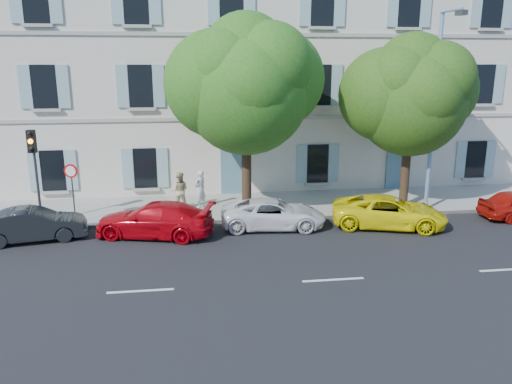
{
  "coord_description": "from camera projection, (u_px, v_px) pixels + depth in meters",
  "views": [
    {
      "loc": [
        -4.39,
        -18.16,
        6.68
      ],
      "look_at": [
        -1.67,
        2.0,
        1.4
      ],
      "focal_mm": 35.0,
      "sensor_mm": 36.0,
      "label": 1
    }
  ],
  "objects": [
    {
      "name": "sidewalk",
      "position": [
        284.0,
        205.0,
        23.92
      ],
      "size": [
        36.0,
        4.5,
        0.15
      ],
      "primitive_type": "cube",
      "color": "#A09E96",
      "rests_on": "ground"
    },
    {
      "name": "car_white_coupe",
      "position": [
        273.0,
        214.0,
        20.71
      ],
      "size": [
        4.51,
        2.4,
        1.21
      ],
      "primitive_type": "imported",
      "rotation": [
        0.0,
        0.0,
        1.48
      ],
      "color": "white",
      "rests_on": "ground"
    },
    {
      "name": "street_lamp",
      "position": [
        437.0,
        102.0,
        21.56
      ],
      "size": [
        0.3,
        1.84,
        8.63
      ],
      "color": "#7293BF",
      "rests_on": "sidewalk"
    },
    {
      "name": "building",
      "position": [
        266.0,
        75.0,
        27.94
      ],
      "size": [
        28.0,
        7.0,
        12.0
      ],
      "primitive_type": "cube",
      "color": "beige",
      "rests_on": "ground"
    },
    {
      "name": "car_yellow_supercar",
      "position": [
        389.0,
        212.0,
        20.82
      ],
      "size": [
        5.12,
        3.42,
        1.31
      ],
      "primitive_type": "imported",
      "rotation": [
        0.0,
        0.0,
        1.28
      ],
      "color": "yellow",
      "rests_on": "ground"
    },
    {
      "name": "ground",
      "position": [
        305.0,
        237.0,
        19.67
      ],
      "size": [
        90.0,
        90.0,
        0.0
      ],
      "primitive_type": "plane",
      "color": "black"
    },
    {
      "name": "tree_left",
      "position": [
        246.0,
        91.0,
        20.92
      ],
      "size": [
        5.38,
        5.38,
        8.34
      ],
      "color": "#3A2819",
      "rests_on": "sidewalk"
    },
    {
      "name": "pedestrian_a",
      "position": [
        200.0,
        189.0,
        23.06
      ],
      "size": [
        0.75,
        0.75,
        1.75
      ],
      "primitive_type": "imported",
      "rotation": [
        0.0,
        0.0,
        3.93
      ],
      "color": "silver",
      "rests_on": "sidewalk"
    },
    {
      "name": "kerb",
      "position": [
        293.0,
        218.0,
        21.83
      ],
      "size": [
        36.0,
        0.16,
        0.16
      ],
      "primitive_type": "cube",
      "color": "#9E998E",
      "rests_on": "ground"
    },
    {
      "name": "tree_right",
      "position": [
        411.0,
        102.0,
        22.23
      ],
      "size": [
        4.91,
        4.91,
        7.57
      ],
      "color": "#3A2819",
      "rests_on": "sidewalk"
    },
    {
      "name": "car_dark_sedan",
      "position": [
        33.0,
        225.0,
        19.18
      ],
      "size": [
        4.09,
        2.06,
        1.29
      ],
      "primitive_type": "imported",
      "rotation": [
        0.0,
        0.0,
        1.76
      ],
      "color": "black",
      "rests_on": "ground"
    },
    {
      "name": "road_sign",
      "position": [
        72.0,
        181.0,
        20.55
      ],
      "size": [
        0.57,
        0.18,
        2.52
      ],
      "color": "#383A3D",
      "rests_on": "sidewalk"
    },
    {
      "name": "car_red_coupe",
      "position": [
        154.0,
        220.0,
        19.69
      ],
      "size": [
        5.01,
        3.07,
        1.36
      ],
      "primitive_type": "imported",
      "rotation": [
        0.0,
        0.0,
        4.45
      ],
      "color": "#B6050F",
      "rests_on": "ground"
    },
    {
      "name": "pedestrian_b",
      "position": [
        180.0,
        191.0,
        22.79
      ],
      "size": [
        0.9,
        0.73,
        1.73
      ],
      "primitive_type": "imported",
      "rotation": [
        0.0,
        0.0,
        3.05
      ],
      "color": "tan",
      "rests_on": "sidewalk"
    },
    {
      "name": "traffic_light",
      "position": [
        34.0,
        157.0,
        20.18
      ],
      "size": [
        0.34,
        0.45,
        3.94
      ],
      "color": "#383A3D",
      "rests_on": "sidewalk"
    }
  ]
}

